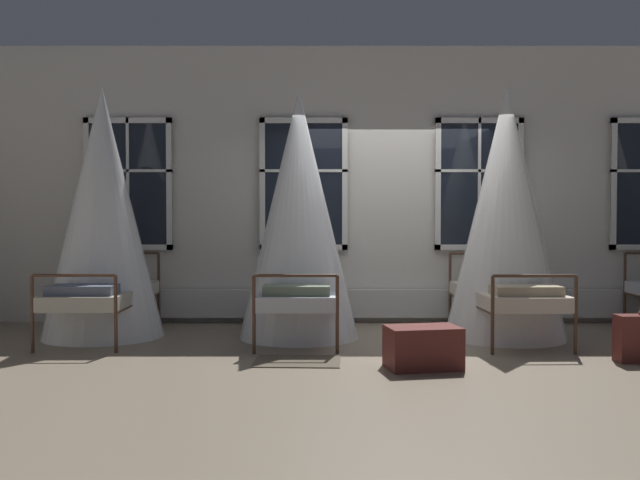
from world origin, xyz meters
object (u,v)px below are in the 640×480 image
(cot_third, at_px, (505,216))
(travel_trunk, at_px, (423,347))
(cot_first, at_px, (103,216))
(cot_second, at_px, (299,218))

(cot_third, bearing_deg, travel_trunk, 142.47)
(cot_first, bearing_deg, cot_third, -91.67)
(travel_trunk, bearing_deg, cot_first, 153.72)
(cot_first, relative_size, travel_trunk, 4.44)
(cot_third, height_order, travel_trunk, cot_third)
(cot_first, xyz_separation_m, cot_third, (4.55, -0.07, 0.00))
(cot_second, bearing_deg, travel_trunk, -144.64)
(cot_third, xyz_separation_m, travel_trunk, (-1.17, -1.60, -1.18))
(cot_first, relative_size, cot_second, 1.02)
(cot_first, xyz_separation_m, cot_second, (2.22, -0.03, -0.02))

